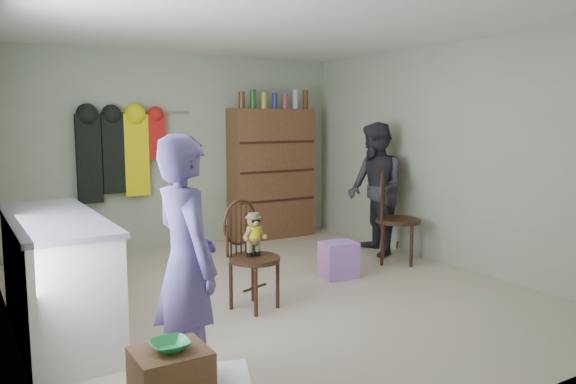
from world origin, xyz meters
TOP-DOWN VIEW (x-y plane):
  - ground_plane at (0.00, 0.00)m, footprint 5.00×5.00m
  - room_walls at (0.00, 0.53)m, footprint 5.00×5.00m
  - counter at (-1.95, 0.00)m, footprint 0.64×1.86m
  - bowl at (-1.71, -1.90)m, footprint 0.20×0.20m
  - chair_front at (-0.38, -0.20)m, footprint 0.55×0.55m
  - chair_far at (1.75, 0.34)m, footprint 0.67×0.67m
  - striped_bag at (0.85, 0.16)m, footprint 0.39×0.32m
  - person_left at (-1.41, -1.34)m, footprint 0.41×0.60m
  - person_right at (1.85, 0.76)m, footprint 0.79×0.92m
  - dresser at (1.25, 2.30)m, footprint 1.20×0.39m
  - coat_rack at (-0.83, 2.38)m, footprint 1.42×0.12m

SIDE VIEW (x-z plane):
  - ground_plane at x=0.00m, z-range 0.00..0.00m
  - striped_bag at x=0.85m, z-range 0.00..0.38m
  - counter at x=-1.95m, z-range 0.00..0.94m
  - bowl at x=-1.71m, z-range 0.52..0.57m
  - chair_front at x=-0.38m, z-range 0.07..1.04m
  - chair_far at x=1.75m, z-range 0.04..1.11m
  - person_left at x=-1.41m, z-range 0.00..1.59m
  - person_right at x=1.85m, z-range 0.00..1.63m
  - dresser at x=1.25m, z-range -0.12..1.95m
  - coat_rack at x=-0.83m, z-range 0.70..1.80m
  - room_walls at x=0.00m, z-range -0.92..4.08m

